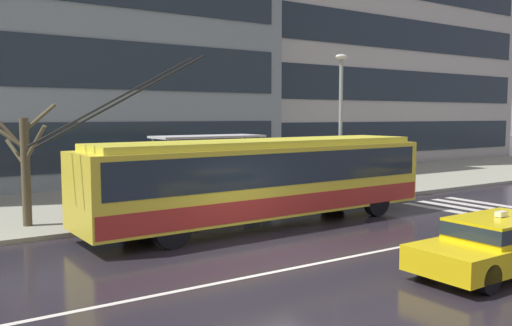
# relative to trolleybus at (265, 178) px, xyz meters

# --- Properties ---
(ground_plane) EXTENTS (160.00, 160.00, 0.00)m
(ground_plane) POSITION_rel_trolleybus_xyz_m (-1.76, -3.31, -1.54)
(ground_plane) COLOR #252128
(sidewalk_slab) EXTENTS (80.00, 10.00, 0.14)m
(sidewalk_slab) POSITION_rel_trolleybus_xyz_m (-1.76, 6.60, -1.47)
(sidewalk_slab) COLOR gray
(sidewalk_slab) RESTS_ON ground_plane
(crosswalk_stripe_edge_near) EXTENTS (0.44, 4.40, 0.01)m
(crosswalk_stripe_edge_near) POSITION_rel_trolleybus_xyz_m (7.18, -1.86, -1.53)
(crosswalk_stripe_edge_near) COLOR beige
(crosswalk_stripe_edge_near) RESTS_ON ground_plane
(crosswalk_stripe_inner_a) EXTENTS (0.44, 4.40, 0.01)m
(crosswalk_stripe_inner_a) POSITION_rel_trolleybus_xyz_m (8.08, -1.86, -1.53)
(crosswalk_stripe_inner_a) COLOR beige
(crosswalk_stripe_inner_a) RESTS_ON ground_plane
(crosswalk_stripe_center) EXTENTS (0.44, 4.40, 0.01)m
(crosswalk_stripe_center) POSITION_rel_trolleybus_xyz_m (8.98, -1.86, -1.53)
(crosswalk_stripe_center) COLOR beige
(crosswalk_stripe_center) RESTS_ON ground_plane
(crosswalk_stripe_inner_b) EXTENTS (0.44, 4.40, 0.01)m
(crosswalk_stripe_inner_b) POSITION_rel_trolleybus_xyz_m (9.88, -1.86, -1.53)
(crosswalk_stripe_inner_b) COLOR beige
(crosswalk_stripe_inner_b) RESTS_ON ground_plane
(lane_centre_line) EXTENTS (72.00, 0.14, 0.01)m
(lane_centre_line) POSITION_rel_trolleybus_xyz_m (-1.76, -4.51, -1.53)
(lane_centre_line) COLOR silver
(lane_centre_line) RESTS_ON ground_plane
(trolleybus) EXTENTS (13.28, 2.99, 5.28)m
(trolleybus) POSITION_rel_trolleybus_xyz_m (0.00, 0.00, 0.00)
(trolleybus) COLOR yellow
(trolleybus) RESTS_ON ground_plane
(taxi_oncoming_near) EXTENTS (4.43, 1.79, 1.39)m
(taxi_oncoming_near) POSITION_rel_trolleybus_xyz_m (1.40, -7.30, -0.84)
(taxi_oncoming_near) COLOR yellow
(taxi_oncoming_near) RESTS_ON ground_plane
(bus_shelter) EXTENTS (4.11, 1.65, 2.68)m
(bus_shelter) POSITION_rel_trolleybus_xyz_m (-0.35, 3.45, 0.59)
(bus_shelter) COLOR gray
(bus_shelter) RESTS_ON sidewalk_slab
(pedestrian_at_shelter) EXTENTS (1.33, 1.33, 1.94)m
(pedestrian_at_shelter) POSITION_rel_trolleybus_xyz_m (-1.15, 3.65, 0.15)
(pedestrian_at_shelter) COLOR black
(pedestrian_at_shelter) RESTS_ON sidewalk_slab
(pedestrian_approaching_curb) EXTENTS (1.21, 1.21, 2.03)m
(pedestrian_approaching_curb) POSITION_rel_trolleybus_xyz_m (-3.90, 2.05, 0.21)
(pedestrian_approaching_curb) COLOR navy
(pedestrian_approaching_curb) RESTS_ON sidewalk_slab
(street_lamp) EXTENTS (0.60, 0.32, 5.97)m
(street_lamp) POSITION_rel_trolleybus_xyz_m (5.69, 2.66, 2.18)
(street_lamp) COLOR gray
(street_lamp) RESTS_ON sidewalk_slab
(street_tree_bare) EXTENTS (1.96, 1.58, 3.81)m
(street_tree_bare) POSITION_rel_trolleybus_xyz_m (-6.66, 3.36, 0.58)
(street_tree_bare) COLOR brown
(street_tree_bare) RESTS_ON sidewalk_slab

